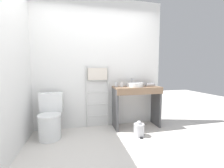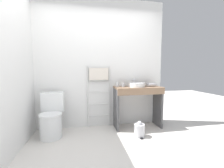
# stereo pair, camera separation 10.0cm
# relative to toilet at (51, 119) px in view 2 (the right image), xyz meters

# --- Properties ---
(ground_plane) EXTENTS (12.00, 12.00, 0.00)m
(ground_plane) POSITION_rel_toilet_xyz_m (0.92, -1.03, -0.33)
(ground_plane) COLOR silver
(wall_back) EXTENTS (2.81, 0.12, 2.68)m
(wall_back) POSITION_rel_toilet_xyz_m (0.92, 0.41, 1.01)
(wall_back) COLOR white
(wall_back) RESTS_ON ground_plane
(wall_side) EXTENTS (0.12, 2.06, 2.68)m
(wall_side) POSITION_rel_toilet_xyz_m (-0.43, -0.34, 1.01)
(wall_side) COLOR white
(wall_side) RESTS_ON ground_plane
(toilet) EXTENTS (0.40, 0.52, 0.80)m
(toilet) POSITION_rel_toilet_xyz_m (0.00, 0.00, 0.00)
(toilet) COLOR white
(toilet) RESTS_ON ground_plane
(towel_radiator) EXTENTS (0.48, 0.06, 1.29)m
(towel_radiator) POSITION_rel_toilet_xyz_m (0.90, 0.30, 0.62)
(towel_radiator) COLOR silver
(towel_radiator) RESTS_ON ground_plane
(vanity_counter) EXTENTS (0.96, 0.46, 0.86)m
(vanity_counter) POSITION_rel_toilet_xyz_m (1.69, 0.11, 0.26)
(vanity_counter) COLOR #84664C
(vanity_counter) RESTS_ON ground_plane
(sink_basin) EXTENTS (0.34, 0.34, 0.08)m
(sink_basin) POSITION_rel_toilet_xyz_m (1.66, 0.12, 0.58)
(sink_basin) COLOR white
(sink_basin) RESTS_ON vanity_counter
(faucet) EXTENTS (0.02, 0.10, 0.15)m
(faucet) POSITION_rel_toilet_xyz_m (1.66, 0.30, 0.63)
(faucet) COLOR silver
(faucet) RESTS_ON vanity_counter
(cup_near_wall) EXTENTS (0.07, 0.07, 0.10)m
(cup_near_wall) POSITION_rel_toilet_xyz_m (1.28, 0.24, 0.58)
(cup_near_wall) COLOR white
(cup_near_wall) RESTS_ON vanity_counter
(cup_near_edge) EXTENTS (0.06, 0.06, 0.09)m
(cup_near_edge) POSITION_rel_toilet_xyz_m (1.39, 0.17, 0.58)
(cup_near_edge) COLOR white
(cup_near_edge) RESTS_ON vanity_counter
(hair_dryer) EXTENTS (0.21, 0.18, 0.08)m
(hair_dryer) POSITION_rel_toilet_xyz_m (1.99, 0.11, 0.57)
(hair_dryer) COLOR #B7B7BC
(hair_dryer) RESTS_ON vanity_counter
(trash_bin) EXTENTS (0.19, 0.23, 0.29)m
(trash_bin) POSITION_rel_toilet_xyz_m (1.57, -0.32, -0.21)
(trash_bin) COLOR #B7B7BC
(trash_bin) RESTS_ON ground_plane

